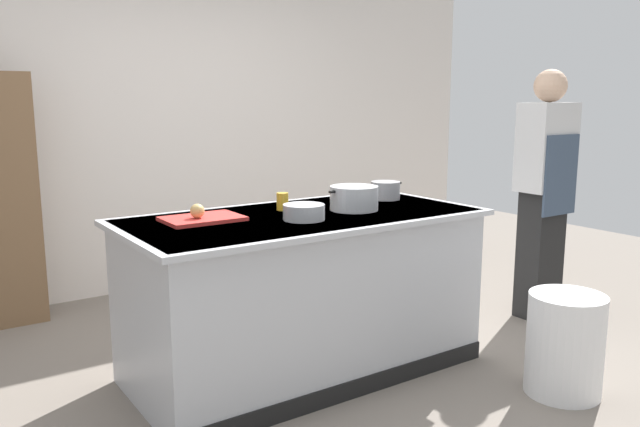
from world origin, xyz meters
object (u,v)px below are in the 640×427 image
at_px(mixing_bowl, 304,212).
at_px(juice_cup, 282,202).
at_px(stock_pot, 354,198).
at_px(sauce_pan, 385,190).
at_px(trash_bin, 565,344).
at_px(person_chef, 544,189).
at_px(onion, 197,211).

height_order(mixing_bowl, juice_cup, juice_cup).
height_order(stock_pot, sauce_pan, stock_pot).
relative_size(juice_cup, trash_bin, 0.19).
relative_size(stock_pot, person_chef, 0.20).
xyz_separation_m(onion, sauce_pan, (1.28, 0.03, -0.00)).
xyz_separation_m(sauce_pan, juice_cup, (-0.74, 0.02, -0.01)).
bearing_deg(trash_bin, mixing_bowl, 139.33).
bearing_deg(person_chef, trash_bin, 147.39).
bearing_deg(juice_cup, onion, -174.45).
height_order(sauce_pan, juice_cup, sauce_pan).
bearing_deg(trash_bin, sauce_pan, 101.42).
bearing_deg(juice_cup, stock_pot, -32.88).
distance_m(mixing_bowl, juice_cup, 0.32).
xyz_separation_m(juice_cup, trash_bin, (0.98, -1.20, -0.68)).
xyz_separation_m(onion, mixing_bowl, (0.49, -0.26, -0.02)).
relative_size(sauce_pan, trash_bin, 0.46).
xyz_separation_m(onion, juice_cup, (0.54, 0.05, -0.01)).
bearing_deg(mixing_bowl, juice_cup, 79.67).
height_order(sauce_pan, mixing_bowl, sauce_pan).
xyz_separation_m(mixing_bowl, trash_bin, (1.04, -0.89, -0.67)).
bearing_deg(sauce_pan, stock_pot, -153.78).
distance_m(sauce_pan, juice_cup, 0.74).
bearing_deg(juice_cup, trash_bin, -50.83).
height_order(stock_pot, juice_cup, stock_pot).
distance_m(sauce_pan, person_chef, 1.19).
height_order(stock_pot, person_chef, person_chef).
distance_m(mixing_bowl, person_chef, 1.94).
distance_m(stock_pot, juice_cup, 0.41).
height_order(trash_bin, person_chef, person_chef).
bearing_deg(mixing_bowl, onion, 151.89).
bearing_deg(person_chef, mixing_bowl, 102.94).
bearing_deg(stock_pot, person_chef, -5.24).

